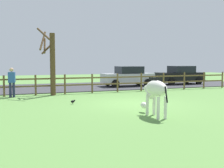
{
  "coord_description": "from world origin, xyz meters",
  "views": [
    {
      "loc": [
        -5.61,
        -11.6,
        1.97
      ],
      "look_at": [
        -0.65,
        1.43,
        0.84
      ],
      "focal_mm": 44.16,
      "sensor_mm": 36.0,
      "label": 1
    }
  ],
  "objects_px": {
    "bare_tree": "(51,61)",
    "visitor_near_fence": "(12,81)",
    "parked_car_black": "(180,75)",
    "zebra": "(155,91)",
    "crow_on_grass": "(73,101)",
    "parked_car_silver": "(128,76)"
  },
  "relations": [
    {
      "from": "parked_car_silver",
      "to": "visitor_near_fence",
      "type": "height_order",
      "value": "visitor_near_fence"
    },
    {
      "from": "crow_on_grass",
      "to": "visitor_near_fence",
      "type": "relative_size",
      "value": 0.13
    },
    {
      "from": "parked_car_black",
      "to": "visitor_near_fence",
      "type": "distance_m",
      "value": 14.27
    },
    {
      "from": "crow_on_grass",
      "to": "parked_car_silver",
      "type": "height_order",
      "value": "parked_car_silver"
    },
    {
      "from": "bare_tree",
      "to": "zebra",
      "type": "distance_m",
      "value": 8.17
    },
    {
      "from": "zebra",
      "to": "parked_car_black",
      "type": "distance_m",
      "value": 14.59
    },
    {
      "from": "crow_on_grass",
      "to": "bare_tree",
      "type": "bearing_deg",
      "value": 96.05
    },
    {
      "from": "crow_on_grass",
      "to": "visitor_near_fence",
      "type": "bearing_deg",
      "value": 126.04
    },
    {
      "from": "crow_on_grass",
      "to": "zebra",
      "type": "bearing_deg",
      "value": -61.87
    },
    {
      "from": "bare_tree",
      "to": "zebra",
      "type": "xyz_separation_m",
      "value": [
        2.51,
        -7.7,
        -1.09
      ]
    },
    {
      "from": "bare_tree",
      "to": "zebra",
      "type": "bearing_deg",
      "value": -71.98
    },
    {
      "from": "zebra",
      "to": "visitor_near_fence",
      "type": "relative_size",
      "value": 1.18
    },
    {
      "from": "bare_tree",
      "to": "visitor_near_fence",
      "type": "distance_m",
      "value": 2.48
    },
    {
      "from": "bare_tree",
      "to": "parked_car_black",
      "type": "bearing_deg",
      "value": 18.16
    },
    {
      "from": "bare_tree",
      "to": "parked_car_black",
      "type": "height_order",
      "value": "bare_tree"
    },
    {
      "from": "zebra",
      "to": "visitor_near_fence",
      "type": "xyz_separation_m",
      "value": [
        -4.71,
        7.53,
        -0.02
      ]
    },
    {
      "from": "zebra",
      "to": "crow_on_grass",
      "type": "bearing_deg",
      "value": 118.13
    },
    {
      "from": "parked_car_black",
      "to": "bare_tree",
      "type": "bearing_deg",
      "value": -161.84
    },
    {
      "from": "crow_on_grass",
      "to": "visitor_near_fence",
      "type": "distance_m",
      "value": 4.5
    },
    {
      "from": "zebra",
      "to": "crow_on_grass",
      "type": "distance_m",
      "value": 4.54
    },
    {
      "from": "bare_tree",
      "to": "crow_on_grass",
      "type": "height_order",
      "value": "bare_tree"
    },
    {
      "from": "parked_car_black",
      "to": "zebra",
      "type": "bearing_deg",
      "value": -128.11
    }
  ]
}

